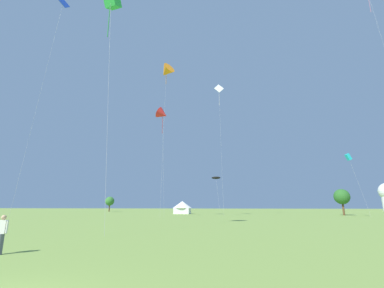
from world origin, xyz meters
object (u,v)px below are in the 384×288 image
at_px(kite_blue_diamond, 63,5).
at_px(tree_distant_right, 110,201).
at_px(kite_white_diamond, 219,91).
at_px(person_spectator, 1,235).
at_px(kite_red_delta, 163,114).
at_px(festival_tent_center, 182,207).
at_px(kite_black_parafoil, 216,178).
at_px(tree_distant_left, 342,197).
at_px(kite_cyan_box, 348,157).
at_px(kite_orange_delta, 166,72).

bearing_deg(kite_blue_diamond, tree_distant_right, 106.62).
distance_m(kite_white_diamond, person_spectator, 56.94).
bearing_deg(kite_red_delta, festival_tent_center, 85.58).
bearing_deg(kite_black_parafoil, tree_distant_left, 11.99).
bearing_deg(kite_white_diamond, kite_cyan_box, -4.98).
bearing_deg(tree_distant_right, kite_black_parafoil, -39.49).
bearing_deg(tree_distant_left, person_spectator, -123.04).
height_order(kite_blue_diamond, kite_orange_delta, kite_blue_diamond).
height_order(kite_white_diamond, festival_tent_center, kite_white_diamond).
xyz_separation_m(kite_red_delta, kite_blue_diamond, (-12.42, -19.89, 13.04)).
xyz_separation_m(kite_red_delta, kite_black_parafoil, (11.24, 6.04, -13.71)).
distance_m(person_spectator, tree_distant_left, 65.24).
xyz_separation_m(kite_blue_diamond, kite_black_parafoil, (23.66, 25.93, -26.74)).
distance_m(kite_orange_delta, festival_tent_center, 35.49).
bearing_deg(kite_black_parafoil, kite_blue_diamond, -132.38).
bearing_deg(kite_white_diamond, kite_orange_delta, -139.79).
distance_m(kite_blue_diamond, tree_distant_right, 70.24).
bearing_deg(kite_orange_delta, kite_cyan_box, 10.60).
distance_m(kite_red_delta, tree_distant_right, 53.73).
bearing_deg(person_spectator, tree_distant_right, 112.63).
distance_m(kite_black_parafoil, tree_distant_right, 54.15).
distance_m(tree_distant_left, tree_distant_right, 75.57).
xyz_separation_m(kite_red_delta, kite_cyan_box, (38.72, 3.69, -10.11)).
distance_m(kite_white_diamond, kite_blue_diamond, 36.29).
bearing_deg(tree_distant_right, person_spectator, -67.37).
height_order(kite_black_parafoil, festival_tent_center, kite_black_parafoil).
distance_m(kite_red_delta, kite_cyan_box, 40.19).
xyz_separation_m(person_spectator, festival_tent_center, (-2.80, 60.10, 1.00)).
xyz_separation_m(kite_red_delta, tree_distant_left, (39.68, 12.08, -17.88)).
xyz_separation_m(tree_distant_left, tree_distant_right, (-70.08, 28.27, -0.39)).
relative_size(kite_white_diamond, kite_blue_diamond, 0.85).
distance_m(kite_cyan_box, kite_blue_diamond, 60.89).
relative_size(festival_tent_center, tree_distant_left, 0.87).
distance_m(kite_white_diamond, tree_distant_left, 37.73).
relative_size(person_spectator, festival_tent_center, 0.34).
bearing_deg(tree_distant_left, kite_cyan_box, -96.51).
relative_size(kite_black_parafoil, tree_distant_right, 1.61).
distance_m(kite_black_parafoil, tree_distant_left, 29.38).
relative_size(kite_red_delta, kite_orange_delta, 0.73).
bearing_deg(festival_tent_center, tree_distant_left, -8.14).
xyz_separation_m(kite_orange_delta, tree_distant_left, (38.24, 15.37, -26.44)).
distance_m(festival_tent_center, tree_distant_right, 39.14).
distance_m(kite_black_parafoil, festival_tent_center, 16.50).
bearing_deg(person_spectator, kite_cyan_box, 53.21).
bearing_deg(tree_distant_left, kite_red_delta, -163.06).
relative_size(kite_red_delta, tree_distant_left, 4.01).
height_order(kite_red_delta, kite_blue_diamond, kite_blue_diamond).
xyz_separation_m(kite_black_parafoil, person_spectator, (-7.08, -48.58, -7.45)).
distance_m(kite_blue_diamond, festival_tent_center, 51.91).
bearing_deg(kite_cyan_box, person_spectator, -126.79).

